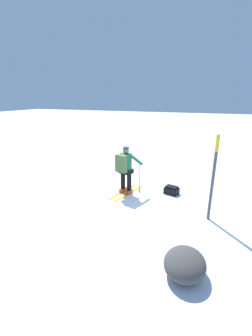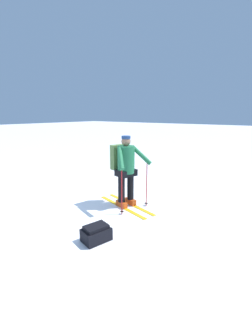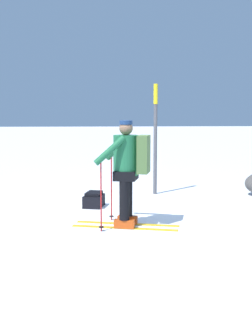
# 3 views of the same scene
# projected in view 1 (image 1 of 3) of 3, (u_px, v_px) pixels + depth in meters

# --- Properties ---
(ground_plane) EXTENTS (80.00, 80.00, 0.00)m
(ground_plane) POSITION_uv_depth(u_px,v_px,m) (141.00, 203.00, 6.89)
(ground_plane) COLOR white
(skier) EXTENTS (1.63, 0.88, 1.59)m
(skier) POSITION_uv_depth(u_px,v_px,m) (125.00, 167.00, 7.34)
(skier) COLOR gold
(skier) RESTS_ON ground_plane
(dropped_backpack) EXTENTS (0.42, 0.51, 0.27)m
(dropped_backpack) POSITION_uv_depth(u_px,v_px,m) (172.00, 190.00, 7.54)
(dropped_backpack) COLOR black
(dropped_backpack) RESTS_ON ground_plane
(trail_marker) EXTENTS (0.09, 0.09, 2.27)m
(trail_marker) POSITION_uv_depth(u_px,v_px,m) (214.00, 173.00, 5.63)
(trail_marker) COLOR #4C4C51
(trail_marker) RESTS_ON ground_plane
(rock_boulder) EXTENTS (0.89, 0.76, 0.49)m
(rock_boulder) POSITION_uv_depth(u_px,v_px,m) (185.00, 264.00, 4.07)
(rock_boulder) COLOR #474442
(rock_boulder) RESTS_ON ground_plane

